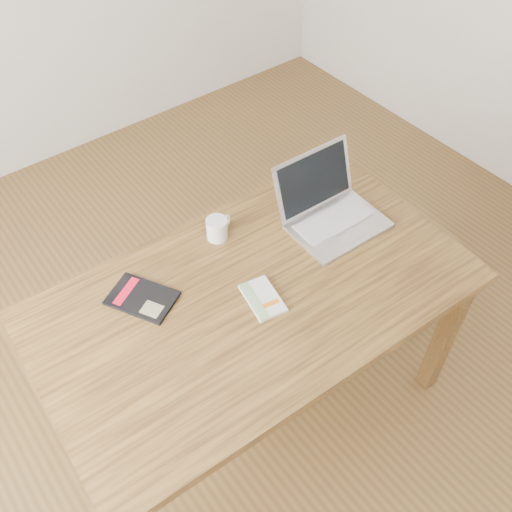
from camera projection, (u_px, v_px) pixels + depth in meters
room at (233, 116)px, 1.59m from camera, size 4.04×4.04×2.70m
desk at (255, 309)px, 2.01m from camera, size 1.53×0.91×0.75m
white_guidebook at (263, 298)px, 1.91m from camera, size 0.13×0.19×0.02m
black_guidebook at (142, 298)px, 1.92m from camera, size 0.24×0.26×0.01m
laptop at (330, 209)px, 2.14m from camera, size 0.36×0.33×0.24m
coffee_mug at (217, 228)px, 2.09m from camera, size 0.11×0.08×0.09m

